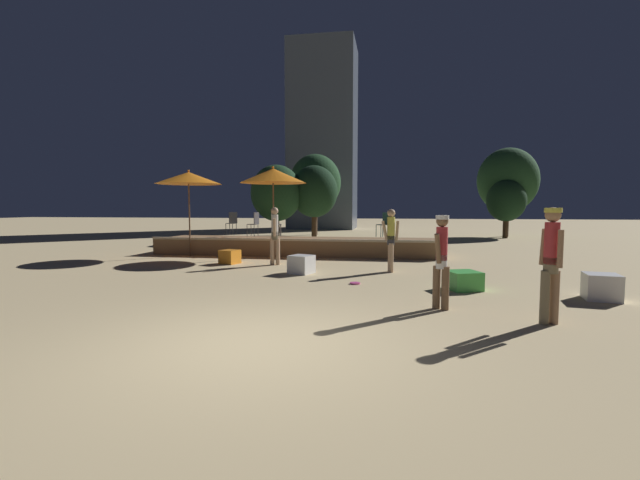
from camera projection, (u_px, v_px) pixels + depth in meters
name	position (u px, v px, depth m)	size (l,w,h in m)	color
ground_plane	(256.00, 345.00, 5.45)	(120.00, 120.00, 0.00)	#D1B784
wooden_deck	(297.00, 246.00, 16.03)	(10.34, 2.38, 0.65)	olive
patio_umbrella_0	(273.00, 176.00, 14.81)	(2.30, 2.30, 3.17)	brown
patio_umbrella_1	(189.00, 178.00, 15.16)	(2.30, 2.30, 3.07)	brown
cube_seat_0	(463.00, 281.00, 9.05)	(0.80, 0.80, 0.39)	#4CC651
cube_seat_1	(301.00, 264.00, 11.29)	(0.71, 0.71, 0.48)	white
cube_seat_2	(230.00, 257.00, 13.23)	(0.64, 0.64, 0.42)	orange
cube_seat_3	(602.00, 287.00, 8.06)	(0.67, 0.67, 0.49)	white
person_0	(275.00, 234.00, 12.91)	(0.30, 0.53, 1.74)	tan
person_1	(441.00, 258.00, 7.27)	(0.29, 0.44, 1.62)	brown
person_2	(551.00, 258.00, 6.33)	(0.29, 0.44, 1.75)	#997051
person_3	(391.00, 238.00, 11.47)	(0.48, 0.29, 1.70)	tan
bistro_chair_0	(384.00, 222.00, 15.73)	(0.48, 0.48, 0.90)	#1E4C47
bistro_chair_1	(255.00, 222.00, 16.04)	(0.42, 0.41, 0.90)	#47474C
bistro_chair_2	(274.00, 222.00, 16.12)	(0.44, 0.44, 0.90)	#47474C
bistro_chair_3	(232.00, 221.00, 16.97)	(0.48, 0.48, 0.90)	#2D3338
frisbee_disc	(355.00, 283.00, 9.74)	(0.24, 0.24, 0.03)	#E54C99
background_tree_0	(276.00, 193.00, 22.23)	(2.66, 2.66, 3.94)	#3D2B1C
background_tree_1	(508.00, 180.00, 25.14)	(3.44, 3.44, 5.21)	#3D2B1C
background_tree_2	(315.00, 183.00, 26.73)	(3.21, 3.21, 5.04)	#3D2B1C
background_tree_3	(314.00, 192.00, 22.64)	(2.49, 2.49, 3.95)	#3D2B1C
background_tree_4	(506.00, 201.00, 23.87)	(2.13, 2.13, 3.29)	#3D2B1C
distant_building	(323.00, 138.00, 34.63)	(5.22, 4.66, 14.68)	#4C5666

